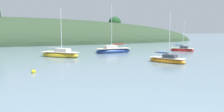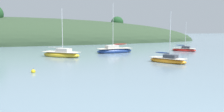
{
  "view_description": "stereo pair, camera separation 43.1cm",
  "coord_description": "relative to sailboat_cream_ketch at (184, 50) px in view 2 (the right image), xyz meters",
  "views": [
    {
      "loc": [
        -8.34,
        -5.69,
        4.36
      ],
      "look_at": [
        0.0,
        20.0,
        1.2
      ],
      "focal_mm": 36.6,
      "sensor_mm": 36.0,
      "label": 1
    },
    {
      "loc": [
        -7.93,
        -5.82,
        4.36
      ],
      "look_at": [
        0.0,
        20.0,
        1.2
      ],
      "focal_mm": 36.6,
      "sensor_mm": 36.0,
      "label": 2
    }
  ],
  "objects": [
    {
      "name": "sailboat_cream_ketch",
      "position": [
        0.0,
        0.0,
        0.0
      ],
      "size": [
        4.38,
        4.47,
        6.09
      ],
      "color": "red",
      "rests_on": "ground"
    },
    {
      "name": "sailboat_white_near",
      "position": [
        -24.43,
        -2.46,
        0.09
      ],
      "size": [
        6.59,
        6.12,
        7.89
      ],
      "color": "gold",
      "rests_on": "ground"
    },
    {
      "name": "mooring_buoy_channel",
      "position": [
        -28.28,
        -15.42,
        -0.19
      ],
      "size": [
        0.44,
        0.44,
        0.54
      ],
      "color": "yellow",
      "rests_on": "ground"
    },
    {
      "name": "sailboat_black_sloop",
      "position": [
        -11.53,
        -13.16,
        0.02
      ],
      "size": [
        4.19,
        5.34,
        6.83
      ],
      "color": "orange",
      "rests_on": "ground"
    },
    {
      "name": "sailboat_red_portside",
      "position": [
        -14.37,
        1.15,
        0.11
      ],
      "size": [
        7.28,
        3.25,
        9.36
      ],
      "color": "navy",
      "rests_on": "ground"
    }
  ]
}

